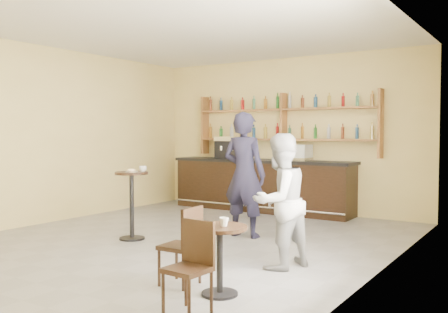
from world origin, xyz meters
The scene contains 22 objects.
floor centered at (0.00, 0.00, 0.00)m, with size 7.00×7.00×0.00m, color slate.
ceiling centered at (0.00, 0.00, 3.20)m, with size 7.00×7.00×0.00m, color white.
wall_back centered at (0.00, 3.50, 1.60)m, with size 7.00×7.00×0.00m, color #F1D989.
wall_left centered at (-3.00, 0.00, 1.60)m, with size 7.00×7.00×0.00m, color #F1D989.
wall_right centered at (3.00, 0.00, 1.60)m, with size 7.00×7.00×0.00m, color #F1D989.
window_pane centered at (2.99, -1.20, 1.70)m, with size 2.00×2.00×0.00m, color white.
window_frame centered at (2.99, -1.20, 1.70)m, with size 0.04×1.70×2.10m, color black, non-canonical shape.
shelf_unit centered at (0.00, 3.37, 1.81)m, with size 4.00×0.26×1.40m, color brown, non-canonical shape.
liquor_bottles centered at (0.00, 3.37, 1.98)m, with size 3.68×0.10×1.00m, color #8C5919, non-canonical shape.
bar_counter centered at (-0.40, 3.15, 0.54)m, with size 3.99×0.78×1.08m, color black, non-canonical shape.
espresso_machine centered at (-1.12, 3.15, 1.32)m, with size 0.67×0.43×0.48m, color black, non-canonical shape.
pastry_case centered at (0.41, 3.15, 1.24)m, with size 0.54×0.43×0.32m, color silver, non-canonical shape.
pedestal_table centered at (-0.70, -0.41, 0.52)m, with size 0.51×0.51×1.04m, color black, non-canonical shape.
napkin centered at (-0.70, -0.41, 1.04)m, with size 0.15×0.15×0.00m, color white.
donut centered at (-0.69, -0.42, 1.06)m, with size 0.12×0.12×0.04m, color #E0A352.
cup_pedestal centered at (-0.56, -0.31, 1.08)m, with size 0.11×0.11×0.09m, color white.
man_main centered at (0.63, 0.72, 0.98)m, with size 0.72×0.47×1.96m, color black.
cafe_table centered at (1.89, -1.87, 0.35)m, with size 0.55×0.55×0.70m, color black, non-canonical shape.
cup_cafe centered at (1.94, -1.87, 0.75)m, with size 0.10×0.10×0.09m, color white.
chair_west centered at (1.34, -1.82, 0.42)m, with size 0.37×0.37×0.85m, color black, non-canonical shape.
chair_south centered at (1.94, -2.47, 0.42)m, with size 0.36×0.36×0.83m, color black, non-canonical shape.
patron_second centered at (1.93, -0.63, 0.81)m, with size 0.79×0.62×1.63m, color gray.
Camera 1 is at (4.63, -5.99, 1.63)m, focal length 40.00 mm.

